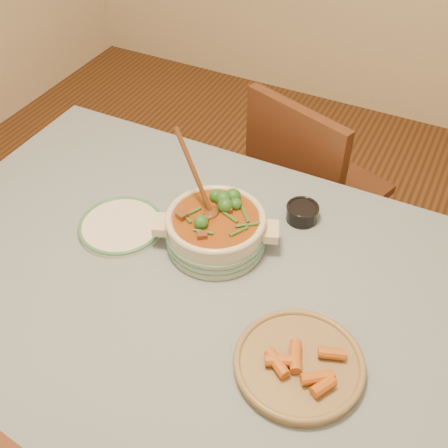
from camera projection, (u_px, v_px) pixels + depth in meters
name	position (u px, v px, depth m)	size (l,w,h in m)	color
floor	(214.00, 431.00, 1.92)	(4.50, 4.50, 0.00)	#452213
dining_table	(211.00, 310.00, 1.46)	(1.68, 1.08, 0.76)	brown
stew_casserole	(216.00, 228.00, 1.46)	(0.33, 0.33, 0.31)	beige
white_plate	(121.00, 226.00, 1.55)	(0.30, 0.30, 0.02)	silver
condiment_bowl	(302.00, 212.00, 1.57)	(0.11, 0.11, 0.05)	black
fried_plate	(299.00, 362.00, 1.22)	(0.32, 0.32, 0.05)	#977F53
chair_far	(308.00, 186.00, 2.09)	(0.53, 0.53, 0.88)	#532B19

